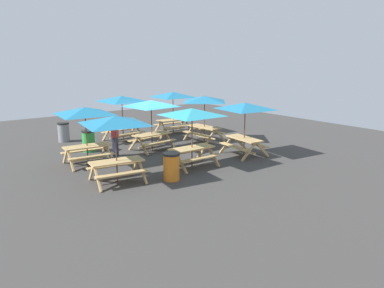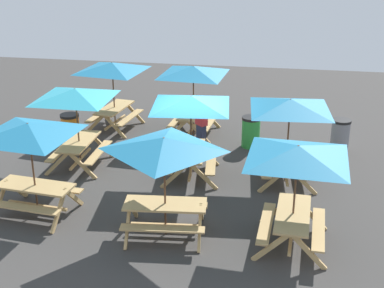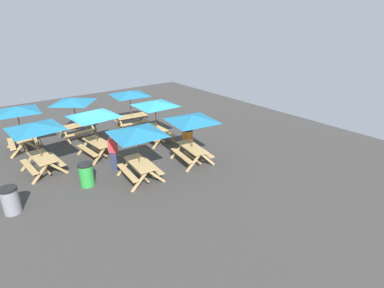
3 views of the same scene
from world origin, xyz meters
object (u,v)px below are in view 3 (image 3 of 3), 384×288
picnic_table_0 (192,122)px  picnic_table_3 (17,113)px  person_standing (113,151)px  trash_bin_gray (10,200)px  picnic_table_6 (130,96)px  picnic_table_4 (73,103)px  trash_bin_green (86,174)px  picnic_table_2 (155,106)px  picnic_table_7 (94,117)px  picnic_table_1 (36,130)px  trash_bin_orange (187,137)px  picnic_table_5 (137,135)px

picnic_table_0 → picnic_table_3: (-6.38, -5.94, 0.00)m
picnic_table_3 → person_standing: size_ratio=1.69×
trash_bin_gray → picnic_table_6: bearing=126.1°
picnic_table_4 → trash_bin_green: bearing=-110.7°
picnic_table_2 → picnic_table_6: size_ratio=1.01×
picnic_table_7 → picnic_table_6: bearing=124.1°
picnic_table_3 → trash_bin_gray: (5.72, -1.45, -1.49)m
trash_bin_green → trash_bin_gray: same height
picnic_table_1 → picnic_table_2: 5.81m
picnic_table_2 → picnic_table_1: bearing=-89.7°
picnic_table_4 → trash_bin_orange: (4.81, 4.13, -1.49)m
picnic_table_7 → person_standing: bearing=-5.8°
picnic_table_0 → picnic_table_6: 6.06m
picnic_table_2 → picnic_table_4: (-3.23, -3.22, 0.00)m
picnic_table_0 → picnic_table_2: bearing=-172.3°
picnic_table_7 → trash_bin_gray: 5.18m
picnic_table_1 → picnic_table_2: size_ratio=1.00×
picnic_table_2 → picnic_table_5: (3.15, -2.75, 0.00)m
picnic_table_1 → trash_bin_green: (2.29, 1.11, -1.49)m
person_standing → picnic_table_6: bearing=-80.1°
picnic_table_0 → trash_bin_orange: size_ratio=2.86×
picnic_table_2 → picnic_table_7: same height
picnic_table_4 → picnic_table_5: 6.40m
picnic_table_1 → person_standing: bearing=52.2°
picnic_table_6 → trash_bin_gray: (5.40, -7.41, -1.49)m
picnic_table_2 → trash_bin_orange: (1.59, 0.91, -1.49)m
picnic_table_2 → trash_bin_orange: bearing=29.9°
picnic_table_0 → picnic_table_5: same height
picnic_table_3 → person_standing: picnic_table_3 is taller
trash_bin_orange → picnic_table_7: bearing=-112.6°
picnic_table_4 → trash_bin_gray: (5.76, -4.20, -1.49)m
picnic_table_6 → trash_bin_gray: picnic_table_6 is taller
picnic_table_0 → picnic_table_3: same height
picnic_table_1 → trash_bin_orange: (1.56, 6.72, -1.49)m
picnic_table_0 → picnic_table_5: size_ratio=0.99×
picnic_table_5 → trash_bin_orange: size_ratio=2.88×
picnic_table_7 → picnic_table_2: bearing=81.4°
picnic_table_4 → person_standing: bearing=-96.0°
picnic_table_0 → picnic_table_2: 3.19m
picnic_table_2 → person_standing: (1.70, -3.24, -1.10)m
picnic_table_6 → picnic_table_2: bearing=-83.4°
picnic_table_2 → trash_bin_gray: size_ratio=2.89×
trash_bin_orange → picnic_table_1: bearing=-103.1°
picnic_table_0 → picnic_table_4: same height
picnic_table_0 → picnic_table_4: 7.17m
picnic_table_7 → picnic_table_0: bearing=37.9°
picnic_table_1 → picnic_table_4: bearing=136.7°
picnic_table_2 → trash_bin_orange: size_ratio=2.89×
picnic_table_0 → picnic_table_2: size_ratio=0.99×
picnic_table_4 → picnic_table_6: bearing=-12.1°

